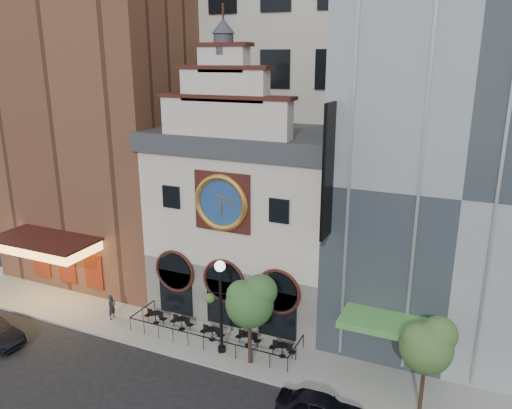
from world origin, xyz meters
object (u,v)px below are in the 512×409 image
at_px(bistro_1, 182,323).
at_px(bistro_3, 248,339).
at_px(bistro_2, 212,333).
at_px(tree_right, 428,344).
at_px(pedestrian, 112,307).
at_px(bistro_4, 282,349).
at_px(lamppost, 221,297).
at_px(car_right, 320,409).
at_px(tree_left, 251,300).
at_px(bistro_0, 156,317).

distance_m(bistro_1, bistro_3, 4.63).
distance_m(bistro_2, tree_right, 12.87).
bearing_deg(bistro_3, bistro_1, -179.39).
bearing_deg(pedestrian, bistro_2, -87.11).
xyz_separation_m(bistro_3, bistro_4, (2.29, -0.24, 0.00)).
distance_m(bistro_3, lamppost, 3.50).
xyz_separation_m(bistro_4, car_right, (3.53, -4.11, 0.11)).
xyz_separation_m(bistro_4, pedestrian, (-11.86, -0.51, 0.38)).
bearing_deg(bistro_1, tree_right, -6.27).
distance_m(bistro_3, car_right, 7.27).
bearing_deg(bistro_3, lamppost, -133.49).
xyz_separation_m(car_right, tree_left, (-4.95, 2.84, 3.34)).
relative_size(bistro_1, bistro_4, 1.00).
height_order(bistro_0, lamppost, lamppost).
xyz_separation_m(bistro_0, bistro_1, (1.95, 0.06, 0.00)).
bearing_deg(bistro_4, car_right, -49.29).
height_order(bistro_1, tree_right, tree_right).
height_order(bistro_1, pedestrian, pedestrian).
distance_m(bistro_2, lamppost, 3.38).
height_order(tree_left, tree_right, tree_left).
bearing_deg(tree_left, bistro_4, 41.94).
relative_size(bistro_2, car_right, 0.37).
xyz_separation_m(bistro_0, pedestrian, (-2.99, -0.64, 0.38)).
bearing_deg(bistro_4, bistro_1, 178.42).
bearing_deg(bistro_0, tree_right, -5.32).
relative_size(bistro_0, tree_left, 0.30).
height_order(bistro_4, lamppost, lamppost).
xyz_separation_m(bistro_3, lamppost, (-1.15, -1.21, 3.08)).
height_order(car_right, lamppost, lamppost).
distance_m(bistro_1, lamppost, 4.79).
relative_size(pedestrian, tree_right, 0.34).
distance_m(bistro_3, bistro_4, 2.30).
bearing_deg(car_right, pedestrian, 73.06).
bearing_deg(bistro_4, bistro_2, -178.57).
distance_m(bistro_3, tree_right, 10.76).
bearing_deg(tree_left, bistro_3, 120.31).
height_order(bistro_2, tree_left, tree_left).
relative_size(bistro_3, bistro_4, 1.00).
height_order(car_right, tree_left, tree_left).
height_order(bistro_0, car_right, car_right).
bearing_deg(bistro_4, pedestrian, -177.53).
xyz_separation_m(bistro_1, pedestrian, (-4.93, -0.70, 0.38)).
height_order(bistro_2, bistro_3, same).
height_order(bistro_1, tree_left, tree_left).
bearing_deg(bistro_4, bistro_0, 179.18).
height_order(bistro_2, lamppost, lamppost).
bearing_deg(bistro_3, bistro_4, -5.99).
relative_size(bistro_1, tree_left, 0.30).
bearing_deg(tree_left, tree_right, -1.01).
relative_size(car_right, tree_right, 0.85).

